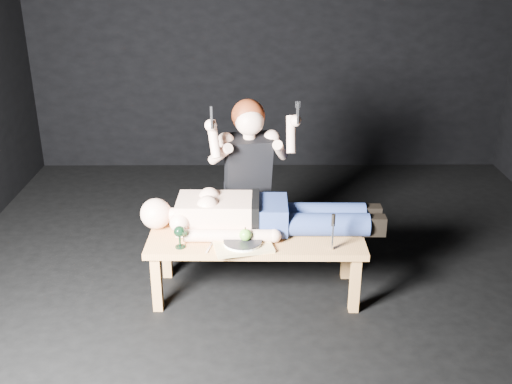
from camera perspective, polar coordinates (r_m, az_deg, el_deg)
ground at (r=4.39m, az=2.20°, el=-8.74°), size 5.00×5.00×0.00m
back_wall at (r=6.29m, az=1.40°, el=15.55°), size 5.00×0.00×5.00m
table at (r=4.17m, az=0.01°, el=-6.93°), size 1.47×0.57×0.45m
lying_man at (r=4.10m, az=0.67°, el=-1.80°), size 1.53×0.49×0.28m
kneeling_woman at (r=4.45m, az=-0.93°, el=1.32°), size 0.84×0.91×1.33m
serving_tray at (r=3.92m, az=-1.28°, el=-5.09°), size 0.42×0.34×0.02m
plate at (r=3.91m, az=-1.29°, el=-4.82°), size 0.29×0.29×0.02m
apple at (r=3.89m, az=-1.02°, el=-4.11°), size 0.08×0.08×0.08m
goblet at (r=3.91m, az=-7.30°, el=-4.28°), size 0.08×0.08×0.15m
fork_flat at (r=3.92m, az=-4.45°, el=-5.29°), size 0.04×0.15×0.01m
knife_flat at (r=3.90m, az=0.55°, el=-5.33°), size 0.04×0.15×0.01m
spoon_flat at (r=4.00m, az=0.41°, el=-4.61°), size 0.11×0.12×0.01m
carving_knife at (r=3.86m, az=7.34°, el=-3.82°), size 0.03×0.04×0.25m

